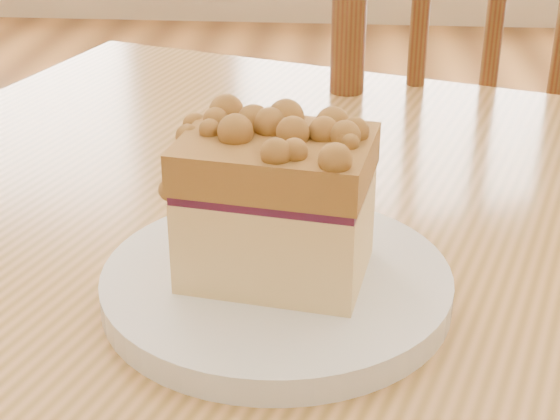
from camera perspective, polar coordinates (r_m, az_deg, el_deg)
name	(u,v)px	position (r m, az deg, el deg)	size (l,w,h in m)	color
cafe_table_main	(440,340)	(0.75, 10.58, -8.51)	(1.30, 1.06, 0.75)	tan
cafe_chair_main	(416,198)	(1.30, 9.04, 0.77)	(0.60, 0.60, 1.01)	brown
plate	(277,285)	(0.59, -0.23, -5.01)	(0.24, 0.24, 0.02)	white
cake_slice	(274,199)	(0.56, -0.41, 0.76)	(0.14, 0.11, 0.12)	#FFD490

